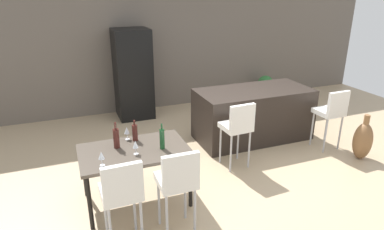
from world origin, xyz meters
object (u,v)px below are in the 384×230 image
object	(u,v)px
refrigerator	(133,74)
dining_table	(135,155)
floor_vase	(363,141)
bar_chair_left	(238,125)
wine_glass_far	(127,131)
bar_chair_middle	(332,110)
wine_glass_middle	(135,145)
dining_chair_near	(122,191)
wine_bottle_left	(162,139)
dining_chair_far	(178,179)
kitchen_island	(253,114)
wine_glass_end	(101,156)
wine_bottle_near	(135,132)
potted_plant	(265,86)
wine_bottle_right	(116,138)

from	to	relation	value
refrigerator	dining_table	bearing A→B (deg)	-101.93
floor_vase	dining_table	bearing A→B (deg)	177.46
bar_chair_left	wine_glass_far	bearing A→B (deg)	179.68
bar_chair_middle	wine_glass_middle	distance (m)	3.42
bar_chair_left	dining_chair_near	distance (m)	2.21
wine_glass_far	refrigerator	world-z (taller)	refrigerator
floor_vase	wine_bottle_left	bearing A→B (deg)	178.84
dining_table	dining_chair_far	bearing A→B (deg)	-69.04
refrigerator	kitchen_island	bearing A→B (deg)	-47.10
wine_bottle_left	kitchen_island	bearing A→B (deg)	31.67
dining_chair_far	wine_glass_middle	xyz separation A→B (m)	(-0.30, 0.66, 0.17)
kitchen_island	wine_glass_end	world-z (taller)	kitchen_island
wine_bottle_left	bar_chair_left	bearing A→B (deg)	17.93
dining_table	floor_vase	world-z (taller)	floor_vase
kitchen_island	bar_chair_middle	size ratio (longest dim) A/B	1.93
wine_bottle_near	potted_plant	size ratio (longest dim) A/B	0.48
wine_glass_far	bar_chair_left	bearing A→B (deg)	-0.32
bar_chair_left	wine_glass_middle	xyz separation A→B (m)	(-1.63, -0.44, 0.17)
dining_chair_far	wine_glass_middle	bearing A→B (deg)	114.67
dining_chair_near	dining_chair_far	world-z (taller)	same
wine_bottle_right	floor_vase	distance (m)	3.87
bar_chair_middle	potted_plant	xyz separation A→B (m)	(0.50, 2.74, -0.35)
kitchen_island	dining_table	xyz separation A→B (m)	(-2.40, -1.18, 0.21)
kitchen_island	wine_bottle_near	bearing A→B (deg)	-158.43
wine_bottle_near	floor_vase	world-z (taller)	wine_bottle_near
bar_chair_middle	potted_plant	world-z (taller)	bar_chair_middle
kitchen_island	wine_glass_middle	world-z (taller)	kitchen_island
wine_bottle_left	potted_plant	xyz separation A→B (m)	(3.54, 3.16, -0.53)
kitchen_island	wine_glass_far	distance (m)	2.60
wine_bottle_left	wine_glass_far	xyz separation A→B (m)	(-0.35, 0.43, -0.01)
wine_bottle_right	potted_plant	bearing A→B (deg)	35.75
wine_glass_far	refrigerator	xyz separation A→B (m)	(0.67, 2.74, 0.06)
refrigerator	floor_vase	bearing A→B (deg)	-47.27
wine_glass_far	potted_plant	world-z (taller)	wine_glass_far
bar_chair_middle	dining_table	xyz separation A→B (m)	(-3.38, -0.32, -0.03)
wine_glass_far	wine_glass_middle	bearing A→B (deg)	-88.13
kitchen_island	wine_glass_far	xyz separation A→B (m)	(-2.42, -0.85, 0.40)
wine_glass_middle	dining_table	bearing A→B (deg)	88.36
refrigerator	floor_vase	distance (m)	4.44
wine_bottle_right	potted_plant	size ratio (longest dim) A/B	0.58
dining_table	wine_glass_far	bearing A→B (deg)	93.16
dining_table	wine_glass_far	size ratio (longest dim) A/B	7.66
wine_bottle_near	wine_glass_far	distance (m)	0.12
wine_bottle_near	dining_chair_near	bearing A→B (deg)	-109.59
bar_chair_middle	dining_chair_far	world-z (taller)	same
dining_chair_far	wine_glass_middle	distance (m)	0.74
dining_table	dining_chair_near	world-z (taller)	dining_chair_near
dining_chair_far	wine_bottle_right	distance (m)	1.05
bar_chair_middle	wine_glass_end	size ratio (longest dim) A/B	6.03
refrigerator	wine_bottle_near	bearing A→B (deg)	-101.59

